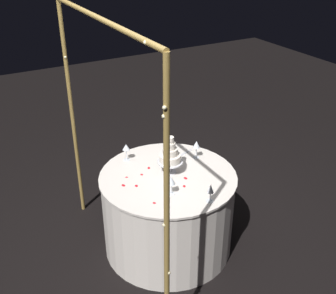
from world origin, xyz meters
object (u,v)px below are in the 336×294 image
object	(u,v)px
decorative_arch	(106,122)
wine_glass_0	(126,148)
tiered_cake	(170,155)
wine_glass_3	(171,181)
main_table	(168,211)
cake_knife	(180,156)
wine_glass_1	(211,189)
wine_glass_2	(196,145)

from	to	relation	value
decorative_arch	wine_glass_0	bearing A→B (deg)	-37.47
tiered_cake	wine_glass_3	bearing A→B (deg)	152.39
tiered_cake	wine_glass_3	xyz separation A→B (m)	(-0.29, 0.15, -0.05)
main_table	tiered_cake	xyz separation A→B (m)	(0.04, -0.04, 0.55)
decorative_arch	cake_knife	world-z (taller)	decorative_arch
tiered_cake	wine_glass_1	size ratio (longest dim) A/B	2.15
decorative_arch	cake_knife	distance (m)	1.03
wine_glass_2	cake_knife	bearing A→B (deg)	49.81
wine_glass_0	cake_knife	size ratio (longest dim) A/B	0.57
wine_glass_0	wine_glass_2	size ratio (longest dim) A/B	0.94
decorative_arch	wine_glass_3	bearing A→B (deg)	-121.54
tiered_cake	wine_glass_3	distance (m)	0.33
main_table	wine_glass_1	distance (m)	0.71
decorative_arch	wine_glass_0	size ratio (longest dim) A/B	13.23
wine_glass_0	cake_knife	distance (m)	0.51
tiered_cake	cake_knife	size ratio (longest dim) A/B	1.19
main_table	wine_glass_0	distance (m)	0.69
tiered_cake	wine_glass_0	size ratio (longest dim) A/B	2.10
wine_glass_0	cake_knife	world-z (taller)	wine_glass_0
decorative_arch	wine_glass_0	distance (m)	0.73
main_table	tiered_cake	world-z (taller)	tiered_cake
wine_glass_2	wine_glass_3	size ratio (longest dim) A/B	1.06
decorative_arch	tiered_cake	distance (m)	0.73
decorative_arch	main_table	distance (m)	1.14
wine_glass_3	main_table	bearing A→B (deg)	-23.57
tiered_cake	cake_knife	world-z (taller)	tiered_cake
decorative_arch	tiered_cake	world-z (taller)	decorative_arch
wine_glass_2	wine_glass_1	bearing A→B (deg)	156.59
main_table	wine_glass_0	xyz separation A→B (m)	(0.42, 0.20, 0.51)
tiered_cake	wine_glass_2	bearing A→B (deg)	-72.75
tiered_cake	cake_knife	bearing A→B (deg)	-47.12
decorative_arch	main_table	world-z (taller)	decorative_arch
wine_glass_0	wine_glass_1	distance (m)	0.96
tiered_cake	main_table	bearing A→B (deg)	132.96
decorative_arch	wine_glass_1	bearing A→B (deg)	-128.07
wine_glass_0	wine_glass_3	world-z (taller)	same
tiered_cake	wine_glass_2	world-z (taller)	tiered_cake
wine_glass_0	wine_glass_1	xyz separation A→B (m)	(-0.91, -0.31, -0.01)
wine_glass_1	cake_knife	world-z (taller)	wine_glass_1
main_table	cake_knife	bearing A→B (deg)	-47.11
wine_glass_0	wine_glass_3	xyz separation A→B (m)	(-0.67, -0.09, -0.00)
tiered_cake	wine_glass_1	bearing A→B (deg)	-173.60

